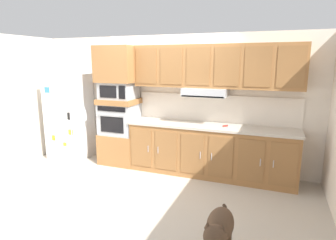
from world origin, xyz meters
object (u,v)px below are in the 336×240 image
at_px(dog, 219,228).
at_px(screwdriver, 226,126).
at_px(microwave, 119,90).
at_px(refrigerator, 70,116).
at_px(built_in_oven, 120,119).

bearing_deg(dog, screwdriver, -173.63).
height_order(microwave, screwdriver, microwave).
bearing_deg(microwave, refrigerator, -176.67).
distance_m(microwave, dog, 3.47).
distance_m(refrigerator, microwave, 1.30).
relative_size(built_in_oven, screwdriver, 4.15).
bearing_deg(screwdriver, built_in_oven, 179.29).
xyz_separation_m(built_in_oven, screwdriver, (2.09, -0.03, 0.03)).
xyz_separation_m(microwave, dog, (2.43, -2.25, -1.05)).
relative_size(microwave, screwdriver, 3.82).
xyz_separation_m(refrigerator, screwdriver, (3.25, 0.04, 0.05)).
relative_size(refrigerator, built_in_oven, 2.51).
relative_size(refrigerator, screwdriver, 10.44).
relative_size(built_in_oven, dog, 0.78).
height_order(built_in_oven, screwdriver, built_in_oven).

